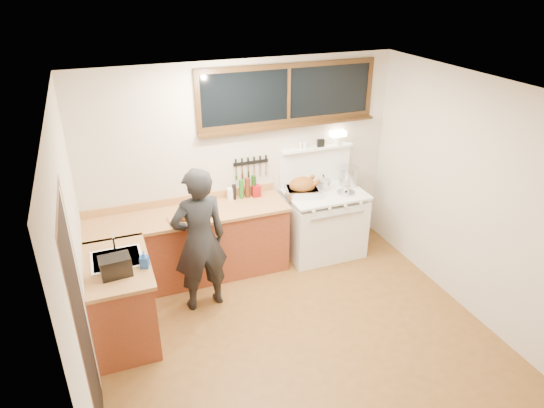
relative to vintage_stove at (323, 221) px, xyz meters
name	(u,v)px	position (x,y,z in m)	size (l,w,h in m)	color
ground_plane	(296,334)	(-1.00, -1.41, -0.48)	(4.00, 3.50, 0.02)	brown
room_shell	(300,194)	(-1.00, -1.41, 1.18)	(4.10, 3.60, 2.65)	beige
counter_back	(190,245)	(-1.80, 0.04, -0.01)	(2.44, 0.64, 1.00)	maroon
counter_left	(121,300)	(-2.70, -0.79, -0.02)	(0.64, 1.09, 0.90)	maroon
sink_unit	(117,264)	(-2.68, -0.71, 0.38)	(0.50, 0.45, 0.37)	white
vintage_stove	(323,221)	(0.00, 0.00, 0.00)	(1.02, 0.74, 1.61)	white
back_window	(289,101)	(-0.40, 0.31, 1.60)	(2.32, 0.13, 0.77)	black
left_doorway	(84,330)	(-2.99, -1.96, 0.62)	(0.02, 1.04, 2.17)	black
knife_strip	(251,163)	(-0.90, 0.32, 0.84)	(0.46, 0.03, 0.28)	black
man	(200,241)	(-1.80, -0.56, 0.38)	(0.66, 0.47, 1.70)	black
soap_bottle	(144,259)	(-2.43, -0.96, 0.52)	(0.10, 0.10, 0.18)	#214EA8
toaster	(116,266)	(-2.70, -1.00, 0.53)	(0.30, 0.22, 0.20)	black
cutting_board	(186,216)	(-1.85, -0.14, 0.48)	(0.41, 0.32, 0.14)	#AA7543
roast_turkey	(303,188)	(-0.31, 0.02, 0.53)	(0.50, 0.42, 0.25)	silver
stockpot	(349,176)	(0.41, 0.11, 0.55)	(0.29, 0.29, 0.25)	silver
saucepan	(324,184)	(0.04, 0.10, 0.50)	(0.22, 0.30, 0.13)	silver
pot_lid	(346,192)	(0.24, -0.13, 0.44)	(0.31, 0.31, 0.04)	silver
coffee_tin	(256,191)	(-0.88, 0.20, 0.51)	(0.10, 0.08, 0.15)	maroon
pitcher	(230,194)	(-1.21, 0.23, 0.51)	(0.10, 0.10, 0.15)	white
bottle_cluster	(246,188)	(-1.01, 0.22, 0.56)	(0.32, 0.07, 0.28)	black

